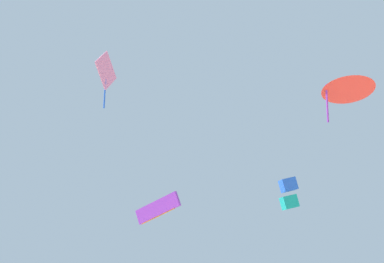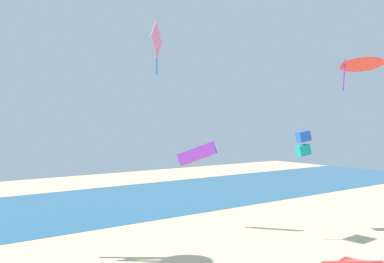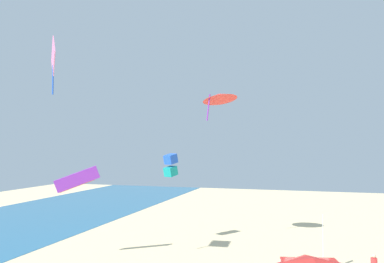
{
  "view_description": "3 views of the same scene",
  "coord_description": "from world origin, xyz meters",
  "px_view_note": "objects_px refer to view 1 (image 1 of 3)",
  "views": [
    {
      "loc": [
        -9.48,
        -8.9,
        3.97
      ],
      "look_at": [
        0.92,
        8.62,
        9.51
      ],
      "focal_mm": 39.42,
      "sensor_mm": 36.0,
      "label": 1
    },
    {
      "loc": [
        -18.16,
        -10.68,
        9.06
      ],
      "look_at": [
        0.92,
        14.91,
        8.47
      ],
      "focal_mm": 39.6,
      "sensor_mm": 36.0,
      "label": 2
    },
    {
      "loc": [
        -23.74,
        -0.1,
        9.09
      ],
      "look_at": [
        0.92,
        7.29,
        10.15
      ],
      "focal_mm": 35.98,
      "sensor_mm": 36.0,
      "label": 3
    }
  ],
  "objects_px": {
    "kite_parafoil_purple": "(158,209)",
    "kite_diamond_pink": "(106,72)",
    "kite_box_blue": "(289,193)",
    "kite_delta_red": "(347,86)"
  },
  "relations": [
    {
      "from": "kite_delta_red",
      "to": "kite_diamond_pink",
      "type": "height_order",
      "value": "kite_diamond_pink"
    },
    {
      "from": "kite_box_blue",
      "to": "kite_diamond_pink",
      "type": "bearing_deg",
      "value": 93.89
    },
    {
      "from": "kite_delta_red",
      "to": "kite_diamond_pink",
      "type": "distance_m",
      "value": 15.99
    },
    {
      "from": "kite_parafoil_purple",
      "to": "kite_diamond_pink",
      "type": "bearing_deg",
      "value": 71.92
    },
    {
      "from": "kite_parafoil_purple",
      "to": "kite_delta_red",
      "type": "bearing_deg",
      "value": -169.37
    },
    {
      "from": "kite_delta_red",
      "to": "kite_box_blue",
      "type": "xyz_separation_m",
      "value": [
        -1.42,
        4.46,
        -6.55
      ]
    },
    {
      "from": "kite_box_blue",
      "to": "kite_parafoil_purple",
      "type": "bearing_deg",
      "value": 77.38
    },
    {
      "from": "kite_parafoil_purple",
      "to": "kite_box_blue",
      "type": "distance_m",
      "value": 9.06
    },
    {
      "from": "kite_delta_red",
      "to": "kite_parafoil_purple",
      "type": "relative_size",
      "value": 1.45
    },
    {
      "from": "kite_diamond_pink",
      "to": "kite_parafoil_purple",
      "type": "distance_m",
      "value": 10.03
    }
  ]
}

